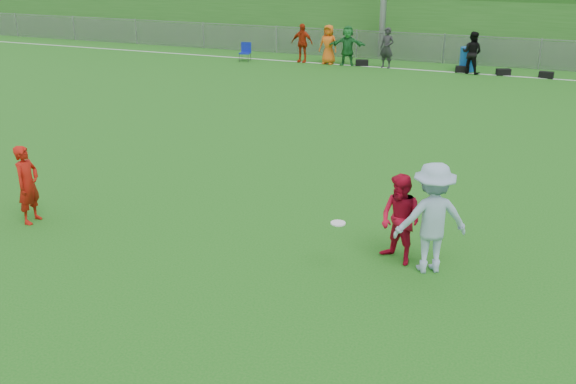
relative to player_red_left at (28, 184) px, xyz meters
The scene contains 12 objects.
ground 4.80m from the player_red_left, ahead, with size 120.00×120.00×0.00m, color #176715.
sideline_far 19.07m from the player_red_left, 75.67° to the left, with size 60.00×0.10×0.01m, color white.
fence 21.00m from the player_red_left, 77.02° to the left, with size 58.00×0.06×1.30m.
berm 31.82m from the player_red_left, 81.47° to the left, with size 120.00×18.00×3.00m, color #1F5718.
spectator_row 18.54m from the player_red_left, 84.80° to the left, with size 8.34×0.82×1.69m.
gear_bags 19.50m from the player_red_left, 72.22° to the left, with size 8.13×0.47×0.26m.
player_red_left is the anchor object (origin of this frame).
player_red_center 6.99m from the player_red_left, ahead, with size 0.75×0.58×1.54m, color #B90C29.
player_blue 7.50m from the player_red_left, ahead, with size 1.20×0.69×1.85m, color #97B7D1.
frisbee 6.11m from the player_red_left, ahead, with size 0.24×0.24×0.02m.
recycling_bin 19.88m from the player_red_left, 72.62° to the left, with size 0.65×0.65×0.98m, color #0E4C9C.
camp_chair 18.13m from the player_red_left, 101.79° to the left, with size 0.53×0.54×0.83m.
Camera 1 is at (4.01, -9.25, 5.05)m, focal length 40.00 mm.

